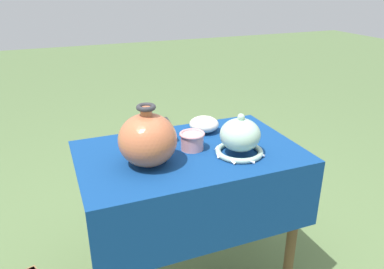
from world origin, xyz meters
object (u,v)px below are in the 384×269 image
vase_dome_bell (240,138)px  bowl_shallow_ivory (204,124)px  vase_tall_bulbous (148,139)px  mosaic_tile_box (155,131)px  cup_wide_rose (192,140)px

vase_dome_bell → bowl_shallow_ivory: bearing=97.5°
vase_tall_bulbous → mosaic_tile_box: vase_tall_bulbous is taller
vase_tall_bulbous → bowl_shallow_ivory: 0.40m
vase_dome_bell → bowl_shallow_ivory: size_ratio=1.51×
mosaic_tile_box → cup_wide_rose: (0.11, -0.15, 0.00)m
vase_tall_bulbous → cup_wide_rose: (0.20, 0.06, -0.06)m
bowl_shallow_ivory → vase_tall_bulbous: bearing=-145.8°
vase_dome_bell → vase_tall_bulbous: bearing=172.0°
cup_wide_rose → bowl_shallow_ivory: cup_wide_rose is taller
vase_dome_bell → mosaic_tile_box: bearing=135.4°
mosaic_tile_box → bowl_shallow_ivory: (0.23, 0.01, -0.00)m
mosaic_tile_box → cup_wide_rose: bearing=-48.2°
vase_dome_bell → cup_wide_rose: size_ratio=1.93×
vase_tall_bulbous → bowl_shallow_ivory: vase_tall_bulbous is taller
bowl_shallow_ivory → cup_wide_rose: bearing=-127.7°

